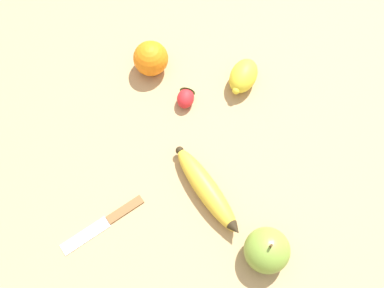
% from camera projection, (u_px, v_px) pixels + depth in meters
% --- Properties ---
extents(ground_plane, '(3.00, 3.00, 0.00)m').
position_uv_depth(ground_plane, '(167.00, 167.00, 0.85)').
color(ground_plane, tan).
extents(banana, '(0.12, 0.19, 0.04)m').
position_uv_depth(banana, '(207.00, 190.00, 0.82)').
color(banana, gold).
rests_on(banana, ground_plane).
extents(orange, '(0.07, 0.07, 0.07)m').
position_uv_depth(orange, '(151.00, 58.00, 0.91)').
color(orange, orange).
rests_on(orange, ground_plane).
extents(strawberry, '(0.05, 0.05, 0.03)m').
position_uv_depth(strawberry, '(186.00, 97.00, 0.89)').
color(strawberry, red).
rests_on(strawberry, ground_plane).
extents(apple, '(0.08, 0.08, 0.08)m').
position_uv_depth(apple, '(267.00, 250.00, 0.76)').
color(apple, olive).
rests_on(apple, ground_plane).
extents(lemon, '(0.09, 0.09, 0.05)m').
position_uv_depth(lemon, '(243.00, 76.00, 0.90)').
color(lemon, yellow).
rests_on(lemon, ground_plane).
extents(paring_knife, '(0.15, 0.10, 0.01)m').
position_uv_depth(paring_knife, '(106.00, 222.00, 0.81)').
color(paring_knife, silver).
rests_on(paring_knife, ground_plane).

